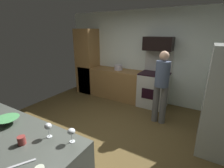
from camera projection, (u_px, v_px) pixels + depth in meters
ground_plane at (103, 138)px, 3.22m from camera, size 5.20×4.80×0.02m
wall_back at (146, 57)px, 4.73m from camera, size 5.20×0.12×2.60m
lower_cabinet_run at (113, 83)px, 5.13m from camera, size 2.40×0.60×0.90m
cabinet_column at (88, 62)px, 5.42m from camera, size 0.60×0.60×2.10m
oven_range at (154, 88)px, 4.47m from camera, size 0.76×0.65×1.54m
microwave at (158, 44)px, 4.17m from camera, size 0.74×0.38×0.35m
person_cook at (161, 84)px, 3.50m from camera, size 0.31×0.30×1.64m
counter_island at (10, 162)px, 2.04m from camera, size 2.07×0.80×0.90m
mixing_bowl_small at (8, 121)px, 2.03m from camera, size 0.28×0.28×0.09m
wine_glass_near at (71, 132)px, 1.67m from camera, size 0.08×0.08×0.16m
wine_glass_far at (48, 127)px, 1.75m from camera, size 0.08×0.08×0.17m
mug_tea at (22, 140)px, 1.67m from camera, size 0.08×0.08×0.09m
knife_paring at (21, 164)px, 1.42m from camera, size 0.14×0.22×0.01m
stock_pot at (118, 67)px, 4.87m from camera, size 0.25×0.25×0.16m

